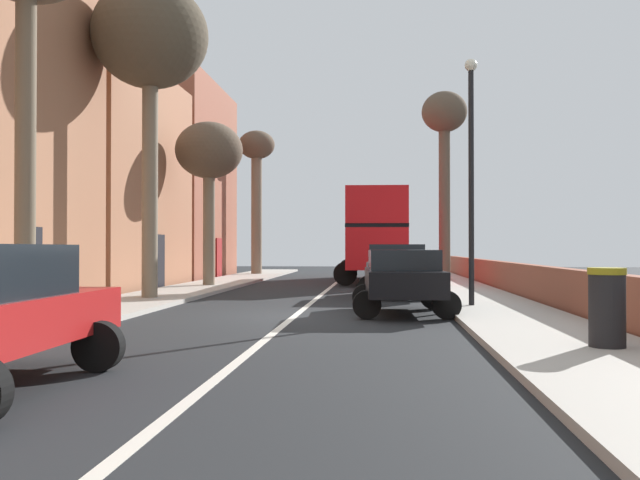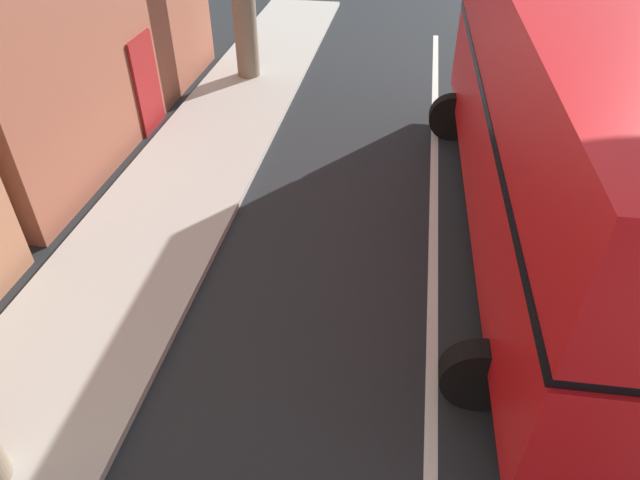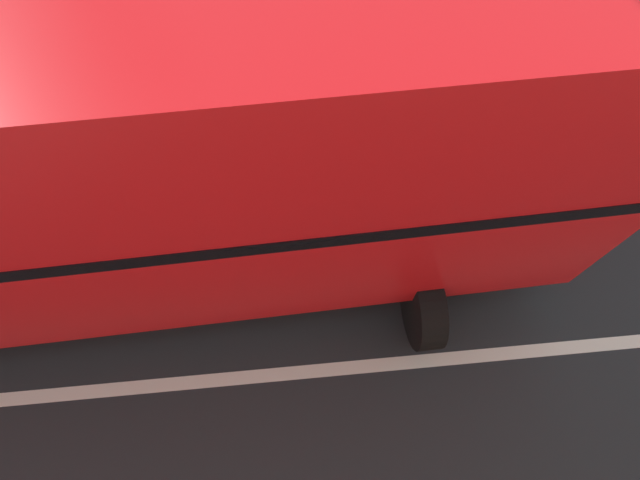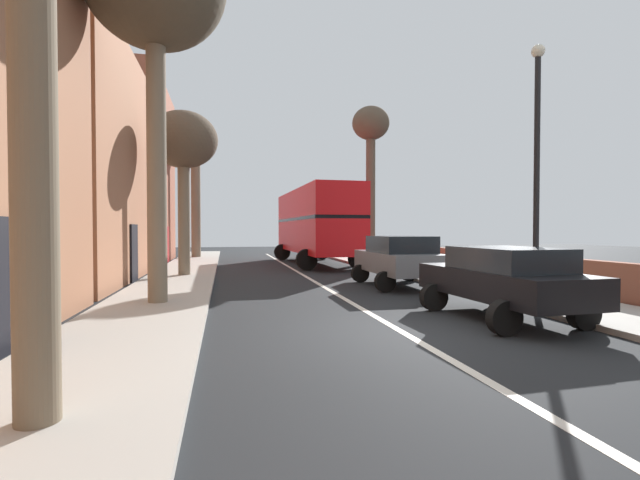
% 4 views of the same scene
% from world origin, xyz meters
% --- Properties ---
extents(double_decker_bus, '(3.78, 10.70, 4.06)m').
position_xyz_m(double_decker_bus, '(1.70, 16.25, 2.35)').
color(double_decker_bus, red).
rests_on(double_decker_bus, ground).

